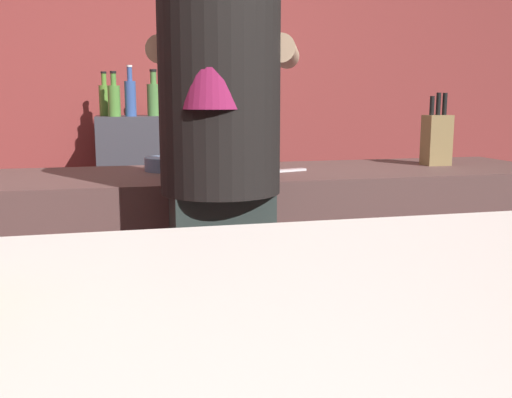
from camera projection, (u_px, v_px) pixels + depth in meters
wall_back at (154, 74)px, 3.42m from camera, size 5.20×0.10×2.70m
prep_counter at (279, 291)px, 2.25m from camera, size 2.10×0.60×0.94m
back_shelf at (181, 215)px, 3.31m from camera, size 0.89×0.36×1.11m
bartender at (220, 160)px, 1.65m from camera, size 0.50×0.56×1.77m
knife_block at (437, 139)px, 2.34m from camera, size 0.10×0.08×0.29m
mixing_bowl at (169, 164)px, 2.17m from camera, size 0.18×0.18×0.05m
chefs_knife at (277, 171)px, 2.12m from camera, size 0.24×0.10×0.01m
bottle_soy at (105, 99)px, 3.15m from camera, size 0.06×0.06×0.24m
bottle_hot_sauce at (114, 99)px, 3.03m from camera, size 0.06×0.06×0.23m
bottle_vinegar at (130, 97)px, 3.06m from camera, size 0.06×0.06×0.26m
bottle_olive_oil at (154, 98)px, 3.17m from camera, size 0.07×0.07×0.25m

